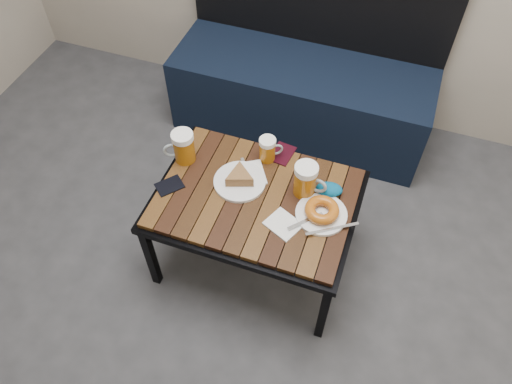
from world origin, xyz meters
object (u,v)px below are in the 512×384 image
(plate_bagel, at_px, (322,212))
(knit_pouch, at_px, (329,189))
(beer_mug_centre, at_px, (268,149))
(passport_burgundy, at_px, (282,154))
(beer_mug_right, at_px, (306,180))
(plate_pie, at_px, (240,179))
(passport_navy, at_px, (169,186))
(cafe_table, at_px, (256,203))
(beer_mug_left, at_px, (183,147))
(bench, at_px, (302,89))

(plate_bagel, relative_size, knit_pouch, 2.38)
(beer_mug_centre, bearing_deg, passport_burgundy, 8.76)
(beer_mug_right, xyz_separation_m, plate_pie, (-0.27, -0.04, -0.05))
(plate_bagel, relative_size, passport_navy, 2.38)
(cafe_table, relative_size, beer_mug_centre, 7.17)
(cafe_table, bearing_deg, passport_navy, -168.88)
(beer_mug_centre, bearing_deg, passport_navy, -171.62)
(cafe_table, distance_m, beer_mug_left, 0.39)
(beer_mug_right, distance_m, passport_navy, 0.57)
(plate_pie, bearing_deg, plate_bagel, -7.70)
(beer_mug_left, bearing_deg, beer_mug_centre, 171.93)
(beer_mug_left, xyz_separation_m, plate_bagel, (0.64, -0.10, -0.05))
(plate_bagel, distance_m, passport_navy, 0.64)
(bench, xyz_separation_m, plate_bagel, (0.34, -0.95, 0.22))
(plate_bagel, relative_size, passport_burgundy, 2.13)
(passport_burgundy, bearing_deg, plate_pie, -111.78)
(bench, xyz_separation_m, beer_mug_centre, (0.04, -0.73, 0.26))
(beer_mug_centre, bearing_deg, cafe_table, -115.97)
(beer_mug_right, distance_m, knit_pouch, 0.11)
(beer_mug_centre, height_order, passport_burgundy, beer_mug_centre)
(plate_pie, bearing_deg, beer_mug_right, 9.33)
(passport_burgundy, distance_m, knit_pouch, 0.29)
(knit_pouch, bearing_deg, cafe_table, -157.17)
(beer_mug_right, bearing_deg, plate_pie, -168.41)
(passport_navy, bearing_deg, beer_mug_right, 57.04)
(bench, xyz_separation_m, cafe_table, (0.06, -0.95, 0.16))
(bench, height_order, passport_navy, bench)
(beer_mug_centre, distance_m, passport_navy, 0.45)
(beer_mug_right, bearing_deg, passport_navy, -161.27)
(cafe_table, bearing_deg, bench, 93.62)
(cafe_table, height_order, beer_mug_right, beer_mug_right)
(plate_bagel, distance_m, knit_pouch, 0.12)
(cafe_table, height_order, plate_bagel, plate_bagel)
(beer_mug_centre, xyz_separation_m, plate_bagel, (0.30, -0.22, -0.04))
(passport_navy, xyz_separation_m, knit_pouch, (0.64, 0.19, 0.02))
(cafe_table, relative_size, beer_mug_right, 5.43)
(cafe_table, distance_m, plate_pie, 0.12)
(beer_mug_centre, height_order, plate_bagel, beer_mug_centre)
(beer_mug_left, relative_size, passport_burgundy, 1.23)
(bench, distance_m, beer_mug_centre, 0.78)
(plate_pie, bearing_deg, passport_burgundy, 60.91)
(beer_mug_left, xyz_separation_m, beer_mug_right, (0.55, -0.00, 0.00))
(passport_burgundy, bearing_deg, plate_bagel, -39.64)
(beer_mug_right, relative_size, passport_burgundy, 1.26)
(bench, relative_size, knit_pouch, 12.71)
(bench, bearing_deg, passport_navy, -106.46)
(cafe_table, distance_m, passport_navy, 0.37)
(knit_pouch, bearing_deg, beer_mug_right, -163.95)
(plate_pie, distance_m, passport_burgundy, 0.25)
(cafe_table, height_order, passport_navy, passport_navy)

